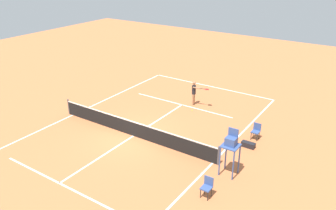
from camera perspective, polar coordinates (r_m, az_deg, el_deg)
ground_plane at (r=20.32m, az=-5.80°, el=-5.16°), size 60.00×60.00×0.00m
court_lines at (r=20.32m, az=-5.80°, el=-5.15°), size 10.51×20.11×0.01m
tennis_net at (r=20.09m, az=-5.86°, el=-3.92°), size 11.11×0.10×1.07m
player_serving at (r=24.03m, az=4.46°, el=2.34°), size 1.33×0.45×1.75m
tennis_ball at (r=23.43m, az=4.05°, el=-0.91°), size 0.07×0.07×0.07m
umpire_chair at (r=16.39m, az=10.48°, el=-6.61°), size 0.80×0.80×2.41m
courtside_chair_near at (r=15.39m, az=6.56°, el=-13.34°), size 0.44×0.46×0.95m
courtside_chair_mid at (r=20.32m, az=14.53°, el=-4.15°), size 0.44×0.46×0.95m
equipment_bag at (r=19.53m, az=13.28°, el=-6.49°), size 0.76×0.32×0.30m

